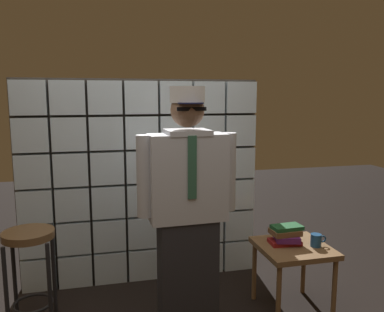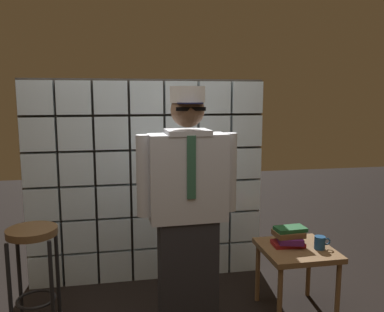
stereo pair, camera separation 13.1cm
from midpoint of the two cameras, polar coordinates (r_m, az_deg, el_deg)
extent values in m
cube|color=silver|center=(3.75, -22.19, -15.58)|extent=(0.28, 0.08, 0.28)
cube|color=silver|center=(3.71, -17.49, -15.56)|extent=(0.28, 0.08, 0.28)
cube|color=silver|center=(3.70, -12.72, -15.44)|extent=(0.28, 0.08, 0.28)
cube|color=silver|center=(3.72, -7.97, -15.22)|extent=(0.28, 0.08, 0.28)
cube|color=silver|center=(3.75, -3.29, -14.90)|extent=(0.28, 0.08, 0.28)
cube|color=silver|center=(3.81, 1.26, -14.50)|extent=(0.28, 0.08, 0.28)
cube|color=silver|center=(3.89, 5.63, -14.03)|extent=(0.28, 0.08, 0.28)
cube|color=silver|center=(3.64, -22.47, -11.30)|extent=(0.28, 0.08, 0.28)
cube|color=silver|center=(3.60, -17.70, -11.24)|extent=(0.28, 0.08, 0.28)
cube|color=silver|center=(3.59, -12.88, -11.10)|extent=(0.28, 0.08, 0.28)
cube|color=silver|center=(3.61, -8.07, -10.89)|extent=(0.28, 0.08, 0.28)
cube|color=silver|center=(3.64, -3.33, -10.61)|extent=(0.28, 0.08, 0.28)
cube|color=silver|center=(3.70, 1.28, -10.26)|extent=(0.28, 0.08, 0.28)
cube|color=silver|center=(3.79, 5.69, -9.87)|extent=(0.28, 0.08, 0.28)
cube|color=silver|center=(3.55, -22.75, -6.78)|extent=(0.28, 0.08, 0.28)
cube|color=silver|center=(3.52, -17.93, -6.67)|extent=(0.28, 0.08, 0.28)
cube|color=silver|center=(3.50, -13.05, -6.52)|extent=(0.28, 0.08, 0.28)
cube|color=silver|center=(3.52, -8.17, -6.32)|extent=(0.28, 0.08, 0.28)
cube|color=silver|center=(3.56, -3.37, -6.08)|extent=(0.28, 0.08, 0.28)
cube|color=silver|center=(3.62, 1.29, -5.81)|extent=(0.28, 0.08, 0.28)
cube|color=silver|center=(3.70, 5.76, -5.51)|extent=(0.28, 0.08, 0.28)
cube|color=silver|center=(3.49, -23.03, -2.06)|extent=(0.28, 0.08, 0.28)
cube|color=silver|center=(3.45, -18.16, -1.90)|extent=(0.28, 0.08, 0.28)
cube|color=silver|center=(3.44, -13.22, -1.73)|extent=(0.28, 0.08, 0.28)
cube|color=silver|center=(3.45, -8.28, -1.55)|extent=(0.28, 0.08, 0.28)
cube|color=silver|center=(3.49, -3.41, -1.36)|extent=(0.28, 0.08, 0.28)
cube|color=silver|center=(3.56, 1.31, -1.16)|extent=(0.28, 0.08, 0.28)
cube|color=silver|center=(3.64, 5.83, -0.97)|extent=(0.28, 0.08, 0.28)
cube|color=silver|center=(3.45, -23.33, 2.80)|extent=(0.28, 0.08, 0.28)
cube|color=silver|center=(3.41, -18.40, 3.01)|extent=(0.28, 0.08, 0.28)
cube|color=silver|center=(3.40, -13.39, 3.20)|extent=(0.28, 0.08, 0.28)
cube|color=silver|center=(3.41, -8.39, 3.37)|extent=(0.28, 0.08, 0.28)
cube|color=silver|center=(3.45, -3.46, 3.51)|extent=(0.28, 0.08, 0.28)
cube|color=silver|center=(3.52, 1.32, 3.61)|extent=(0.28, 0.08, 0.28)
cube|color=silver|center=(3.60, 5.91, 3.70)|extent=(0.28, 0.08, 0.28)
cube|color=silver|center=(3.43, -23.63, 7.74)|extent=(0.28, 0.08, 0.28)
cube|color=silver|center=(3.40, -18.64, 8.01)|extent=(0.28, 0.08, 0.28)
cube|color=silver|center=(3.38, -13.57, 8.22)|extent=(0.28, 0.08, 0.28)
cube|color=silver|center=(3.40, -8.50, 8.37)|extent=(0.28, 0.08, 0.28)
cube|color=silver|center=(3.44, -3.50, 8.45)|extent=(0.28, 0.08, 0.28)
cube|color=silver|center=(3.50, 1.34, 8.47)|extent=(0.28, 0.08, 0.28)
cube|color=silver|center=(3.59, 5.98, 8.43)|extent=(0.28, 0.08, 0.28)
cube|color=#38332D|center=(3.53, -8.30, -3.78)|extent=(2.10, 0.02, 1.80)
cube|color=#28282D|center=(2.83, -2.00, -17.08)|extent=(0.40, 0.21, 0.82)
cube|color=silver|center=(2.61, -2.09, -3.13)|extent=(0.52, 0.24, 0.58)
cube|color=#33664C|center=(2.48, -1.47, -1.70)|extent=(0.06, 0.01, 0.41)
cube|color=silver|center=(2.56, -2.12, 3.44)|extent=(0.29, 0.24, 0.04)
sphere|color=#846047|center=(2.55, -2.14, 6.64)|extent=(0.22, 0.22, 0.22)
ellipsoid|color=black|center=(2.50, -1.87, 5.72)|extent=(0.15, 0.08, 0.10)
cube|color=black|center=(2.45, -1.59, 6.82)|extent=(0.19, 0.02, 0.02)
cylinder|color=#191E47|center=(2.47, -1.70, 7.65)|extent=(0.17, 0.17, 0.01)
cylinder|color=white|center=(2.55, -2.15, 8.87)|extent=(0.23, 0.23, 0.11)
cylinder|color=silver|center=(2.68, 3.87, -2.30)|extent=(0.11, 0.11, 0.53)
cylinder|color=silver|center=(2.55, -8.35, -2.94)|extent=(0.11, 0.11, 0.53)
cylinder|color=brown|center=(2.94, -23.81, -10.38)|extent=(0.34, 0.34, 0.05)
torus|color=black|center=(3.13, -23.22, -19.02)|extent=(0.27, 0.27, 0.02)
cylinder|color=black|center=(2.98, -26.44, -17.97)|extent=(0.03, 0.03, 0.69)
cylinder|color=black|center=(2.93, -21.13, -18.08)|extent=(0.03, 0.03, 0.69)
cylinder|color=black|center=(3.22, -25.38, -15.90)|extent=(0.03, 0.03, 0.69)
cylinder|color=black|center=(3.17, -20.50, -15.95)|extent=(0.03, 0.03, 0.69)
cube|color=brown|center=(3.14, 13.29, -12.83)|extent=(0.52, 0.52, 0.04)
cylinder|color=brown|center=(2.98, 11.12, -19.48)|extent=(0.04, 0.04, 0.48)
cylinder|color=brown|center=(3.18, 18.72, -17.95)|extent=(0.04, 0.04, 0.48)
cylinder|color=brown|center=(3.34, 7.85, -16.14)|extent=(0.04, 0.04, 0.48)
cylinder|color=brown|center=(3.52, 14.78, -15.06)|extent=(0.04, 0.04, 0.48)
cube|color=maroon|center=(3.15, 12.06, -12.05)|extent=(0.24, 0.16, 0.03)
cube|color=#591E66|center=(3.14, 12.32, -11.42)|extent=(0.22, 0.23, 0.04)
cube|color=brown|center=(3.13, 12.15, -10.70)|extent=(0.22, 0.16, 0.04)
cube|color=#1E592D|center=(3.12, 12.39, -10.05)|extent=(0.23, 0.14, 0.03)
cylinder|color=navy|center=(3.14, 16.33, -11.63)|extent=(0.08, 0.08, 0.09)
torus|color=navy|center=(3.17, 17.26, -11.41)|extent=(0.06, 0.01, 0.06)
camera|label=1|loc=(0.07, -91.46, -0.22)|focal=36.87mm
camera|label=2|loc=(0.07, 88.54, 0.22)|focal=36.87mm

